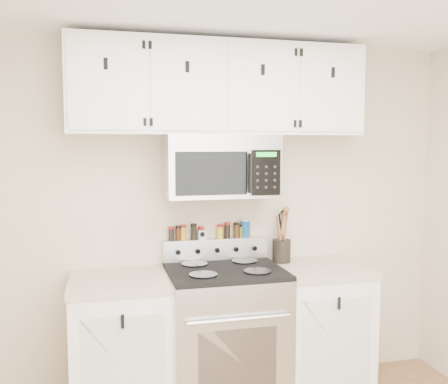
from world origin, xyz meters
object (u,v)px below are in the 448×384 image
Objects in this scene: range at (225,335)px; microwave at (221,166)px; salt_canister at (245,228)px; utensil_crock at (282,249)px.

range is 1.45× the size of microwave.
range is 1.15m from microwave.
range is 0.77m from salt_canister.
microwave is 0.78m from utensil_crock.
microwave reaches higher than salt_canister.
utensil_crock is 2.99× the size of salt_canister.
range is 0.74m from utensil_crock.
salt_canister is at bearing 34.87° from microwave.
utensil_crock is at bearing 22.21° from range.
range is 8.47× the size of salt_canister.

